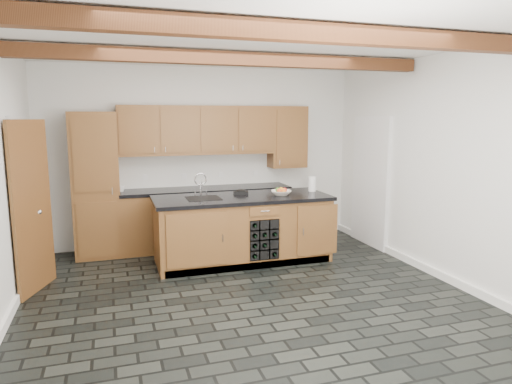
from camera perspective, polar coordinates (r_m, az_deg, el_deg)
ground at (r=5.36m, az=-0.92°, el=-12.86°), size 5.00×5.00×0.00m
room_shell at (r=5.47m, az=-3.43°, el=4.10°), size 5.01×5.00×5.00m
back_cabinetry at (r=7.14m, az=-9.05°, el=0.80°), size 3.65×0.62×2.20m
island at (r=6.47m, az=-1.63°, el=-4.62°), size 2.48×0.96×0.93m
faucet at (r=6.29m, az=-6.66°, el=-0.44°), size 0.45×0.40×0.34m
kitchen_scale at (r=6.56m, az=-1.90°, el=-0.02°), size 0.22×0.14×0.06m
fruit_bowl at (r=6.47m, az=3.18°, el=-0.11°), size 0.37×0.37×0.07m
fruit_cluster at (r=6.46m, az=3.18°, el=0.23°), size 0.16×0.17×0.07m
paper_towel at (r=6.86m, az=7.03°, el=1.02°), size 0.11×0.11×0.22m
mug at (r=7.06m, az=-16.48°, el=0.41°), size 0.11×0.11×0.09m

